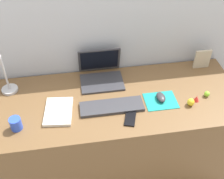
{
  "coord_description": "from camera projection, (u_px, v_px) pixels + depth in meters",
  "views": [
    {
      "loc": [
        -0.25,
        -1.37,
        2.07
      ],
      "look_at": [
        -0.03,
        0.0,
        0.83
      ],
      "focal_mm": 46.18,
      "sensor_mm": 36.0,
      "label": 1
    }
  ],
  "objects": [
    {
      "name": "ground_plane",
      "position": [
        115.0,
        163.0,
        2.41
      ],
      "size": [
        6.0,
        6.0,
        0.0
      ],
      "primitive_type": "plane",
      "color": "gray"
    },
    {
      "name": "back_wall",
      "position": [
        108.0,
        73.0,
        2.24
      ],
      "size": [
        2.9,
        0.05,
        1.34
      ],
      "primitive_type": "cube",
      "color": "#B2B7C1",
      "rests_on": "ground_plane"
    },
    {
      "name": "desk",
      "position": [
        116.0,
        135.0,
        2.17
      ],
      "size": [
        1.7,
        0.67,
        0.74
      ],
      "primitive_type": "cube",
      "color": "brown",
      "rests_on": "ground_plane"
    },
    {
      "name": "laptop",
      "position": [
        101.0,
        72.0,
        2.05
      ],
      "size": [
        0.3,
        0.26,
        0.21
      ],
      "color": "#333338",
      "rests_on": "desk"
    },
    {
      "name": "keyboard",
      "position": [
        112.0,
        107.0,
        1.85
      ],
      "size": [
        0.41,
        0.13,
        0.02
      ],
      "primitive_type": "cube",
      "color": "#333338",
      "rests_on": "desk"
    },
    {
      "name": "mousepad",
      "position": [
        161.0,
        101.0,
        1.91
      ],
      "size": [
        0.21,
        0.17,
        0.0
      ],
      "primitive_type": "cube",
      "color": "teal",
      "rests_on": "desk"
    },
    {
      "name": "mouse",
      "position": [
        161.0,
        97.0,
        1.9
      ],
      "size": [
        0.06,
        0.1,
        0.03
      ],
      "primitive_type": "ellipsoid",
      "color": "#333338",
      "rests_on": "mousepad"
    },
    {
      "name": "cell_phone",
      "position": [
        130.0,
        118.0,
        1.78
      ],
      "size": [
        0.1,
        0.14,
        0.01
      ],
      "primitive_type": "cube",
      "rotation": [
        0.0,
        0.0,
        -0.32
      ],
      "color": "black",
      "rests_on": "desk"
    },
    {
      "name": "desk_lamp",
      "position": [
        4.0,
        75.0,
        1.85
      ],
      "size": [
        0.11,
        0.16,
        0.35
      ],
      "color": "#B7B7BC",
      "rests_on": "desk"
    },
    {
      "name": "notebook_pad",
      "position": [
        59.0,
        111.0,
        1.82
      ],
      "size": [
        0.2,
        0.26,
        0.02
      ],
      "primitive_type": "cube",
      "rotation": [
        0.0,
        0.0,
        -0.11
      ],
      "color": "silver",
      "rests_on": "desk"
    },
    {
      "name": "picture_frame",
      "position": [
        202.0,
        59.0,
        2.13
      ],
      "size": [
        0.12,
        0.02,
        0.15
      ],
      "primitive_type": "cube",
      "color": "#B2A58C",
      "rests_on": "desk"
    },
    {
      "name": "coffee_mug",
      "position": [
        16.0,
        124.0,
        1.7
      ],
      "size": [
        0.07,
        0.07,
        0.08
      ],
      "primitive_type": "cylinder",
      "color": "blue",
      "rests_on": "desk"
    },
    {
      "name": "toy_figurine_lime",
      "position": [
        207.0,
        94.0,
        1.93
      ],
      "size": [
        0.04,
        0.04,
        0.04
      ],
      "primitive_type": "ellipsoid",
      "color": "#8CDB33",
      "rests_on": "desk"
    },
    {
      "name": "toy_figurine_yellow",
      "position": [
        191.0,
        102.0,
        1.86
      ],
      "size": [
        0.05,
        0.05,
        0.05
      ],
      "primitive_type": "ellipsoid",
      "color": "yellow",
      "rests_on": "desk"
    },
    {
      "name": "toy_figurine_red",
      "position": [
        196.0,
        98.0,
        1.89
      ],
      "size": [
        0.04,
        0.04,
        0.04
      ],
      "primitive_type": "cone",
      "color": "red",
      "rests_on": "desk"
    }
  ]
}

